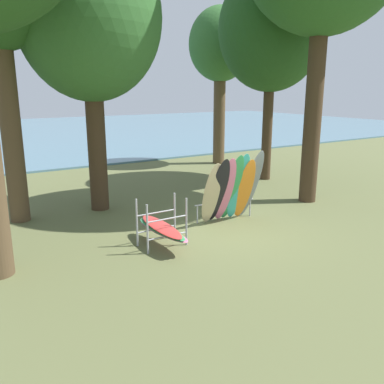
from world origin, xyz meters
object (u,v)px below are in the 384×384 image
at_px(tree_far_left_back, 89,19).
at_px(leaning_board_pile, 232,189).
at_px(tree_far_right_back, 272,30).
at_px(tree_mid_behind, 220,48).
at_px(board_storage_rack, 162,228).

height_order(tree_far_left_back, leaning_board_pile, tree_far_left_back).
relative_size(tree_far_right_back, leaning_board_pile, 3.97).
height_order(tree_mid_behind, tree_far_right_back, tree_far_right_back).
height_order(tree_far_right_back, board_storage_rack, tree_far_right_back).
bearing_deg(tree_mid_behind, board_storage_rack, -132.71).
bearing_deg(tree_far_left_back, tree_mid_behind, 30.10).
distance_m(tree_mid_behind, leaning_board_pile, 11.12).
relative_size(tree_far_left_back, tree_far_right_back, 0.97).
bearing_deg(tree_far_right_back, leaning_board_pile, -141.08).
bearing_deg(board_storage_rack, tree_mid_behind, 47.29).
height_order(tree_far_right_back, leaning_board_pile, tree_far_right_back).
xyz_separation_m(tree_far_right_back, leaning_board_pile, (-4.98, -4.02, -5.19)).
relative_size(tree_mid_behind, leaning_board_pile, 3.58).
bearing_deg(tree_mid_behind, tree_far_right_back, -97.38).
distance_m(tree_mid_behind, tree_far_left_back, 9.68).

